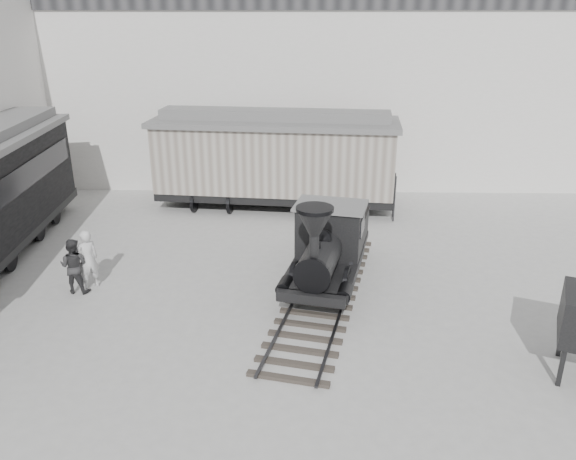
{
  "coord_description": "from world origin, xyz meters",
  "views": [
    {
      "loc": [
        0.6,
        -11.62,
        7.92
      ],
      "look_at": [
        0.19,
        3.59,
        2.0
      ],
      "focal_mm": 35.0,
      "sensor_mm": 36.0,
      "label": 1
    }
  ],
  "objects_px": {
    "boxcar": "(275,157)",
    "visitor_b": "(74,266)",
    "locomotive": "(328,251)",
    "visitor_a": "(87,260)"
  },
  "relations": [
    {
      "from": "boxcar",
      "to": "visitor_b",
      "type": "xyz_separation_m",
      "value": [
        -5.63,
        -8.12,
        -1.34
      ]
    },
    {
      "from": "boxcar",
      "to": "visitor_b",
      "type": "distance_m",
      "value": 9.97
    },
    {
      "from": "locomotive",
      "to": "visitor_b",
      "type": "xyz_separation_m",
      "value": [
        -7.59,
        -0.6,
        -0.33
      ]
    },
    {
      "from": "locomotive",
      "to": "visitor_a",
      "type": "xyz_separation_m",
      "value": [
        -7.27,
        -0.33,
        -0.24
      ]
    },
    {
      "from": "visitor_a",
      "to": "visitor_b",
      "type": "distance_m",
      "value": 0.43
    },
    {
      "from": "locomotive",
      "to": "boxcar",
      "type": "height_order",
      "value": "boxcar"
    },
    {
      "from": "boxcar",
      "to": "visitor_a",
      "type": "xyz_separation_m",
      "value": [
        -5.31,
        -7.85,
        -1.26
      ]
    },
    {
      "from": "visitor_a",
      "to": "visitor_b",
      "type": "height_order",
      "value": "visitor_a"
    },
    {
      "from": "locomotive",
      "to": "visitor_b",
      "type": "relative_size",
      "value": 5.42
    },
    {
      "from": "locomotive",
      "to": "boxcar",
      "type": "xyz_separation_m",
      "value": [
        -1.96,
        7.51,
        1.02
      ]
    }
  ]
}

